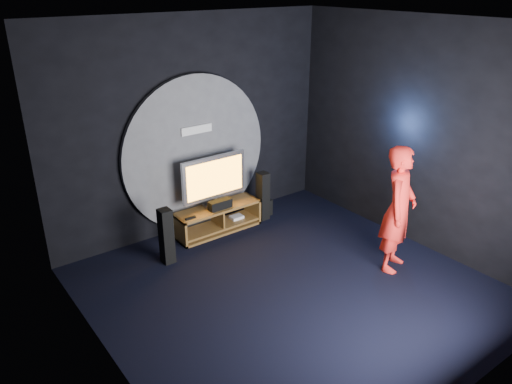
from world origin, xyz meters
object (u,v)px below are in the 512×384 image
subwoofer (262,207)px  player (399,209)px  tv (214,179)px  media_console (218,220)px  tower_speaker_right (263,196)px  tower_speaker_left (166,236)px

subwoofer → player: size_ratio=0.16×
player → tv: bearing=95.0°
media_console → subwoofer: bearing=3.4°
media_console → subwoofer: (0.99, 0.06, -0.05)m
media_console → player: (1.46, -2.50, 0.74)m
tower_speaker_right → player: size_ratio=0.46×
tower_speaker_left → player: bearing=-38.9°
tv → subwoofer: size_ratio=4.02×
tv → player: size_ratio=0.63×
media_console → player: bearing=-59.7°
tower_speaker_right → media_console: bearing=175.1°
tower_speaker_right → player: 2.54m
tv → tower_speaker_right: tv is taller
tower_speaker_left → tower_speaker_right: 2.06m
media_console → tv: tv is taller
media_console → player: player is taller
tower_speaker_left → tower_speaker_right: bearing=8.7°
tower_speaker_left → tower_speaker_right: same height
tower_speaker_right → subwoofer: (0.10, 0.13, -0.29)m
tower_speaker_right → subwoofer: bearing=54.1°
tower_speaker_right → subwoofer: 0.33m
subwoofer → player: 2.72m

